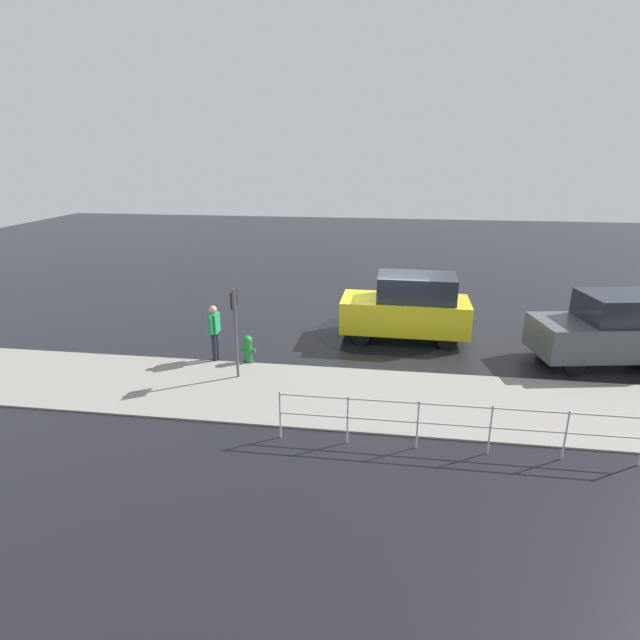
{
  "coord_description": "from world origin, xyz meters",
  "views": [
    {
      "loc": [
        0.07,
        14.97,
        5.61
      ],
      "look_at": [
        2.01,
        1.19,
        0.9
      ],
      "focal_mm": 28.0,
      "sensor_mm": 36.0,
      "label": 1
    }
  ],
  "objects": [
    {
      "name": "parked_sedan",
      "position": [
        -6.26,
        1.08,
        1.0
      ],
      "size": [
        4.54,
        2.49,
        1.98
      ],
      "color": "#474C51",
      "rests_on": "ground"
    },
    {
      "name": "pedestrian",
      "position": [
        4.79,
        2.51,
        0.96
      ],
      "size": [
        0.25,
        0.57,
        1.62
      ],
      "color": "#1E8C4C",
      "rests_on": "ground"
    },
    {
      "name": "metal_railing",
      "position": [
        -1.32,
        6.18,
        0.71
      ],
      "size": [
        6.93,
        0.04,
        1.05
      ],
      "color": "#B7BABF",
      "rests_on": "ground"
    },
    {
      "name": "sign_post",
      "position": [
        3.83,
        3.53,
        1.58
      ],
      "size": [
        0.07,
        0.44,
        2.4
      ],
      "color": "#4C4C51",
      "rests_on": "ground"
    },
    {
      "name": "ground_plane",
      "position": [
        0.0,
        0.0,
        0.0
      ],
      "size": [
        60.0,
        60.0,
        0.0
      ],
      "primitive_type": "plane",
      "color": "black"
    },
    {
      "name": "kerb_strip",
      "position": [
        0.0,
        4.2,
        0.02
      ],
      "size": [
        24.0,
        3.2,
        0.04
      ],
      "primitive_type": "cube",
      "color": "gray",
      "rests_on": "ground"
    },
    {
      "name": "puddle_patch",
      "position": [
        0.19,
        -0.52,
        0.0
      ],
      "size": [
        4.32,
        4.32,
        0.01
      ],
      "primitive_type": "cylinder",
      "color": "black",
      "rests_on": "ground"
    },
    {
      "name": "fire_hydrant",
      "position": [
        3.84,
        2.53,
        0.4
      ],
      "size": [
        0.42,
        0.31,
        0.8
      ],
      "color": "#197A2D",
      "rests_on": "ground"
    },
    {
      "name": "moving_hatchback",
      "position": [
        -0.57,
        -0.04,
        1.03
      ],
      "size": [
        3.93,
        1.78,
        2.06
      ],
      "color": "yellow",
      "rests_on": "ground"
    }
  ]
}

